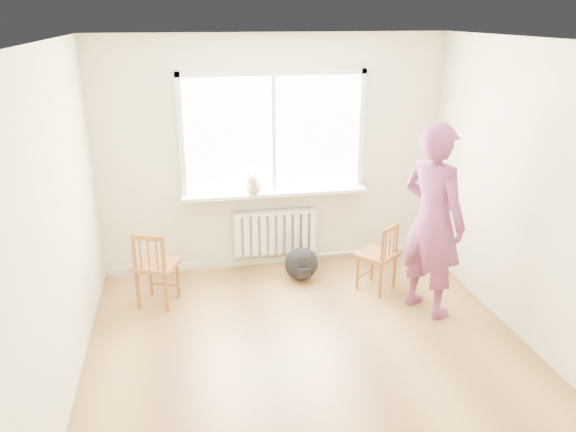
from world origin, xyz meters
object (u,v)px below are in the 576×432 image
person (433,221)px  backpack (301,264)px  cat (253,185)px  chair_left (155,268)px  chair_right (380,257)px

person → backpack: bearing=23.3°
cat → backpack: bearing=-20.9°
person → chair_left: bearing=50.3°
cat → backpack: cat is taller
chair_left → chair_right: size_ratio=1.07×
chair_left → cat: (1.12, 0.62, 0.65)m
chair_left → chair_right: 2.40m
chair_left → person: 2.85m
person → backpack: (-1.11, 0.92, -0.78)m
chair_right → cat: 1.62m
chair_left → person: person is taller
chair_right → person: (0.32, -0.50, 0.58)m
person → backpack: person is taller
cat → chair_left: bearing=-139.2°
chair_left → backpack: (1.61, 0.31, -0.23)m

